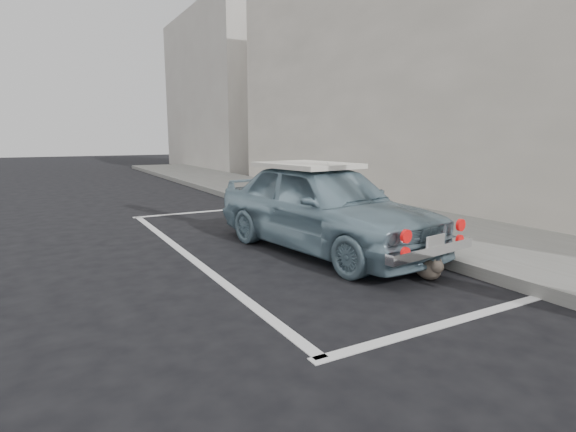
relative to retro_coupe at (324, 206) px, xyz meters
name	(u,v)px	position (x,y,z in m)	size (l,w,h in m)	color
ground	(372,315)	(-0.98, -2.31, -0.67)	(80.00, 80.00, 0.00)	black
sidewalk	(444,233)	(2.22, -0.31, -0.59)	(2.80, 40.00, 0.15)	slate
shop_building	(481,55)	(5.35, 1.69, 2.82)	(3.50, 18.00, 7.00)	#BDB6A6
building_far	(223,92)	(5.37, 17.69, 3.33)	(3.50, 10.00, 8.00)	#B9B0A7
pline_rear	(450,322)	(-0.48, -2.81, -0.66)	(3.00, 0.12, 0.01)	silver
pline_front	(202,212)	(-0.48, 4.19, -0.66)	(3.00, 0.12, 0.01)	silver
pline_side	(187,255)	(-1.88, 0.69, -0.66)	(0.12, 7.00, 0.01)	silver
retro_coupe	(324,206)	(0.00, 0.00, 0.00)	(2.07, 4.06, 1.32)	#7C9BAA
cat	(429,268)	(0.31, -1.80, -0.53)	(0.30, 0.54, 0.29)	#6D5F53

